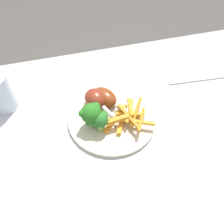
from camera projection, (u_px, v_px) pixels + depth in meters
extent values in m
plane|color=#4C4742|center=(119.00, 203.00, 1.23)|extent=(6.00, 6.00, 0.00)
cube|color=#B7B7BC|center=(126.00, 123.00, 0.67)|extent=(1.17, 0.67, 0.03)
cylinder|color=gray|center=(204.00, 102.00, 1.21)|extent=(0.06, 0.06, 0.70)
cylinder|color=beige|center=(112.00, 118.00, 0.66)|extent=(0.25, 0.25, 0.01)
cylinder|color=#92B552|center=(101.00, 126.00, 0.62)|extent=(0.02, 0.02, 0.03)
sphere|color=#2A6E26|center=(100.00, 120.00, 0.59)|extent=(0.04, 0.04, 0.04)
sphere|color=#2A6E26|center=(105.00, 116.00, 0.59)|extent=(0.02, 0.02, 0.02)
sphere|color=#2A6E26|center=(97.00, 121.00, 0.58)|extent=(0.01, 0.01, 0.01)
sphere|color=#2A6E26|center=(103.00, 115.00, 0.60)|extent=(0.02, 0.02, 0.02)
sphere|color=#2A6E26|center=(95.00, 118.00, 0.59)|extent=(0.01, 0.01, 0.01)
sphere|color=#2A6E26|center=(96.00, 124.00, 0.59)|extent=(0.02, 0.02, 0.02)
cylinder|color=#80AB5C|center=(93.00, 124.00, 0.62)|extent=(0.02, 0.02, 0.02)
sphere|color=#286E2A|center=(93.00, 118.00, 0.60)|extent=(0.05, 0.05, 0.05)
sphere|color=#286E2A|center=(97.00, 120.00, 0.59)|extent=(0.02, 0.02, 0.02)
sphere|color=#286E2A|center=(95.00, 122.00, 0.59)|extent=(0.02, 0.02, 0.02)
sphere|color=#286E2A|center=(88.00, 123.00, 0.60)|extent=(0.01, 0.01, 0.01)
cylinder|color=#89B657|center=(93.00, 123.00, 0.62)|extent=(0.02, 0.02, 0.03)
sphere|color=#286F1F|center=(92.00, 115.00, 0.59)|extent=(0.06, 0.06, 0.06)
sphere|color=#286F1F|center=(99.00, 114.00, 0.59)|extent=(0.02, 0.02, 0.02)
sphere|color=#286F1F|center=(82.00, 113.00, 0.59)|extent=(0.02, 0.02, 0.02)
sphere|color=#286F1F|center=(96.00, 107.00, 0.60)|extent=(0.03, 0.03, 0.03)
cube|color=orange|center=(129.00, 117.00, 0.65)|extent=(0.07, 0.03, 0.01)
cube|color=orange|center=(114.00, 118.00, 0.64)|extent=(0.08, 0.08, 0.01)
cube|color=#C17A1F|center=(141.00, 119.00, 0.61)|extent=(0.04, 0.07, 0.01)
cube|color=orange|center=(135.00, 121.00, 0.61)|extent=(0.10, 0.05, 0.01)
cube|color=orange|center=(131.00, 115.00, 0.64)|extent=(0.08, 0.03, 0.01)
cube|color=#BA761E|center=(136.00, 111.00, 0.64)|extent=(0.06, 0.09, 0.01)
cube|color=orange|center=(130.00, 112.00, 0.63)|extent=(0.04, 0.07, 0.01)
cube|color=#BF791F|center=(127.00, 117.00, 0.62)|extent=(0.04, 0.09, 0.01)
cube|color=orange|center=(131.00, 107.00, 0.63)|extent=(0.02, 0.06, 0.01)
cube|color=orange|center=(122.00, 119.00, 0.64)|extent=(0.06, 0.09, 0.01)
cube|color=orange|center=(117.00, 119.00, 0.61)|extent=(0.06, 0.02, 0.01)
cylinder|color=#591B10|center=(96.00, 104.00, 0.68)|extent=(0.05, 0.05, 0.00)
ellipsoid|color=maroon|center=(95.00, 98.00, 0.66)|extent=(0.08, 0.09, 0.05)
cylinder|color=beige|center=(108.00, 112.00, 0.63)|extent=(0.03, 0.05, 0.01)
sphere|color=silver|center=(113.00, 117.00, 0.62)|extent=(0.02, 0.02, 0.02)
cylinder|color=#561F0C|center=(105.00, 102.00, 0.69)|extent=(0.05, 0.05, 0.00)
ellipsoid|color=maroon|center=(105.00, 97.00, 0.67)|extent=(0.09, 0.10, 0.04)
cylinder|color=beige|center=(121.00, 108.00, 0.65)|extent=(0.03, 0.04, 0.01)
sphere|color=silver|center=(126.00, 112.00, 0.64)|extent=(0.02, 0.02, 0.02)
cube|color=silver|center=(197.00, 80.00, 0.76)|extent=(0.19, 0.03, 0.00)
cylinder|color=silver|center=(0.00, 93.00, 0.65)|extent=(0.07, 0.07, 0.11)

